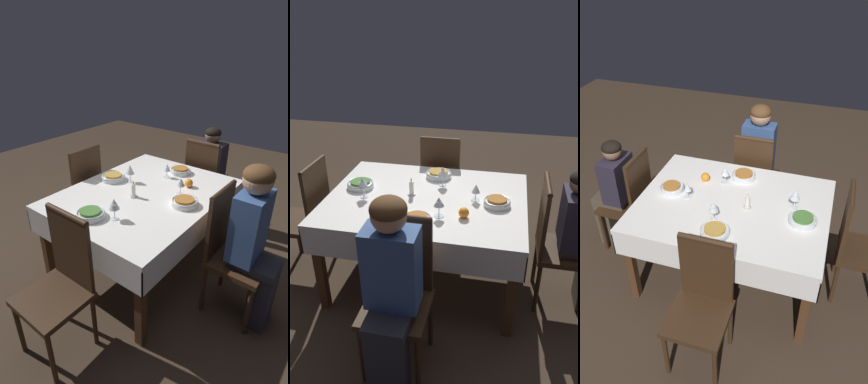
% 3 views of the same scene
% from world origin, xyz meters
% --- Properties ---
extents(ground_plane, '(8.00, 8.00, 0.00)m').
position_xyz_m(ground_plane, '(0.00, 0.00, 0.00)').
color(ground_plane, '#3D2D21').
extents(dining_table, '(1.48, 1.13, 0.74)m').
position_xyz_m(dining_table, '(0.00, 0.00, 0.66)').
color(dining_table, white).
rests_on(dining_table, ground_plane).
extents(chair_south, '(0.39, 0.39, 0.98)m').
position_xyz_m(chair_south, '(0.01, -0.78, 0.53)').
color(chair_south, '#382314').
rests_on(chair_south, ground_plane).
extents(chair_east, '(0.39, 0.39, 0.98)m').
position_xyz_m(chair_east, '(0.96, -0.07, 0.53)').
color(chair_east, '#382314').
rests_on(chair_east, ground_plane).
extents(chair_north, '(0.39, 0.39, 0.98)m').
position_xyz_m(chair_north, '(-0.03, 0.78, 0.53)').
color(chair_north, '#382314').
rests_on(chair_north, ground_plane).
extents(chair_west, '(0.39, 0.39, 0.98)m').
position_xyz_m(chair_west, '(-0.96, -0.09, 0.53)').
color(chair_west, '#382314').
rests_on(chair_west, ground_plane).
extents(person_adult_denim, '(0.30, 0.34, 1.20)m').
position_xyz_m(person_adult_denim, '(0.01, -0.93, 0.68)').
color(person_adult_denim, '#282833').
rests_on(person_adult_denim, ground_plane).
extents(person_child_dark, '(0.33, 0.30, 1.08)m').
position_xyz_m(person_child_dark, '(1.12, -0.07, 0.59)').
color(person_child_dark, '#4C4233').
rests_on(person_child_dark, ground_plane).
extents(bowl_south, '(0.21, 0.21, 0.06)m').
position_xyz_m(bowl_south, '(0.02, -0.38, 0.77)').
color(bowl_south, silver).
rests_on(bowl_south, dining_table).
extents(wine_glass_south, '(0.07, 0.07, 0.15)m').
position_xyz_m(wine_glass_south, '(0.14, -0.26, 0.85)').
color(wine_glass_south, white).
rests_on(wine_glass_south, dining_table).
extents(bowl_east, '(0.19, 0.19, 0.06)m').
position_xyz_m(bowl_east, '(0.52, -0.02, 0.77)').
color(bowl_east, silver).
rests_on(bowl_east, dining_table).
extents(wine_glass_east, '(0.07, 0.07, 0.13)m').
position_xyz_m(wine_glass_east, '(0.36, 0.02, 0.83)').
color(wine_glass_east, white).
rests_on(wine_glass_east, dining_table).
extents(bowl_north, '(0.21, 0.21, 0.06)m').
position_xyz_m(bowl_north, '(0.02, 0.37, 0.77)').
color(bowl_north, silver).
rests_on(bowl_north, dining_table).
extents(wine_glass_north, '(0.07, 0.07, 0.16)m').
position_xyz_m(wine_glass_north, '(0.08, 0.22, 0.86)').
color(wine_glass_north, white).
rests_on(wine_glass_north, dining_table).
extents(bowl_west, '(0.21, 0.21, 0.06)m').
position_xyz_m(bowl_west, '(-0.54, 0.06, 0.77)').
color(bowl_west, silver).
rests_on(bowl_west, dining_table).
extents(wine_glass_west, '(0.08, 0.08, 0.16)m').
position_xyz_m(wine_glass_west, '(-0.46, -0.09, 0.86)').
color(wine_glass_west, white).
rests_on(wine_glass_west, dining_table).
extents(candle_centerpiece, '(0.06, 0.06, 0.14)m').
position_xyz_m(candle_centerpiece, '(-0.12, 0.02, 0.79)').
color(candle_centerpiece, beige).
rests_on(candle_centerpiece, dining_table).
extents(orange_fruit, '(0.07, 0.07, 0.07)m').
position_xyz_m(orange_fruit, '(0.31, -0.24, 0.78)').
color(orange_fruit, orange).
rests_on(orange_fruit, dining_table).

